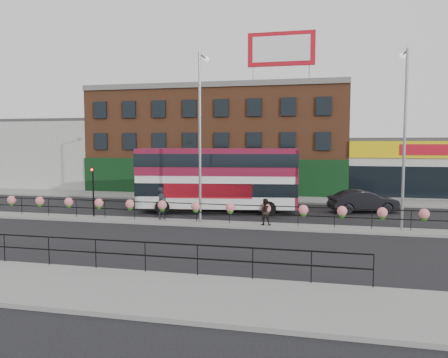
% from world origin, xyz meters
% --- Properties ---
extents(ground, '(120.00, 120.00, 0.00)m').
position_xyz_m(ground, '(0.00, 0.00, 0.00)').
color(ground, black).
rests_on(ground, ground).
extents(south_pavement, '(60.00, 4.00, 0.15)m').
position_xyz_m(south_pavement, '(0.00, -12.00, 0.07)').
color(south_pavement, gray).
rests_on(south_pavement, ground).
extents(north_pavement, '(60.00, 4.00, 0.15)m').
position_xyz_m(north_pavement, '(0.00, 12.00, 0.07)').
color(north_pavement, gray).
rests_on(north_pavement, ground).
extents(median, '(60.00, 1.60, 0.15)m').
position_xyz_m(median, '(0.00, 0.00, 0.07)').
color(median, gray).
rests_on(median, ground).
extents(yellow_line_inner, '(60.00, 0.10, 0.01)m').
position_xyz_m(yellow_line_inner, '(0.00, -9.70, 0.01)').
color(yellow_line_inner, gold).
rests_on(yellow_line_inner, ground).
extents(yellow_line_outer, '(60.00, 0.10, 0.01)m').
position_xyz_m(yellow_line_outer, '(0.00, -9.88, 0.01)').
color(yellow_line_outer, gold).
rests_on(yellow_line_outer, ground).
extents(brick_building, '(25.00, 12.21, 10.30)m').
position_xyz_m(brick_building, '(-4.00, 19.96, 5.13)').
color(brick_building, brown).
rests_on(brick_building, ground).
extents(supermarket, '(15.00, 12.25, 5.30)m').
position_xyz_m(supermarket, '(16.00, 19.90, 2.65)').
color(supermarket, silver).
rests_on(supermarket, ground).
extents(warehouse_west, '(15.50, 12.00, 7.30)m').
position_xyz_m(warehouse_west, '(-24.25, 20.00, 3.65)').
color(warehouse_west, '#B5B5B0').
rests_on(warehouse_west, ground).
extents(billboard, '(6.00, 0.29, 4.40)m').
position_xyz_m(billboard, '(2.50, 14.99, 13.18)').
color(billboard, '#B7101F').
rests_on(billboard, brick_building).
extents(median_railing, '(30.04, 0.56, 1.23)m').
position_xyz_m(median_railing, '(0.00, 0.00, 1.05)').
color(median_railing, black).
rests_on(median_railing, median).
extents(south_railing, '(20.04, 0.05, 1.12)m').
position_xyz_m(south_railing, '(-2.00, -10.10, 0.96)').
color(south_railing, black).
rests_on(south_railing, south_pavement).
extents(double_decker_bus, '(11.32, 4.19, 4.47)m').
position_xyz_m(double_decker_bus, '(-0.84, 4.62, 2.75)').
color(double_decker_bus, white).
rests_on(double_decker_bus, ground).
extents(car, '(4.62, 5.78, 1.57)m').
position_xyz_m(car, '(9.14, 6.88, 0.78)').
color(car, black).
rests_on(car, ground).
extents(pedestrian_a, '(0.96, 0.85, 1.97)m').
position_xyz_m(pedestrian_a, '(-3.39, 0.50, 1.14)').
color(pedestrian_a, black).
rests_on(pedestrian_a, median).
extents(pedestrian_b, '(0.86, 0.72, 1.53)m').
position_xyz_m(pedestrian_b, '(3.11, -0.09, 0.92)').
color(pedestrian_b, black).
rests_on(pedestrian_b, median).
extents(lamp_column_west, '(0.36, 1.76, 10.03)m').
position_xyz_m(lamp_column_west, '(-0.82, 0.44, 6.09)').
color(lamp_column_west, gray).
rests_on(lamp_column_west, median).
extents(lamp_column_east, '(0.35, 1.71, 9.72)m').
position_xyz_m(lamp_column_east, '(10.54, 0.33, 5.91)').
color(lamp_column_east, gray).
rests_on(lamp_column_east, median).
extents(traffic_light_median, '(0.15, 0.28, 3.65)m').
position_xyz_m(traffic_light_median, '(-8.00, 0.39, 2.47)').
color(traffic_light_median, black).
rests_on(traffic_light_median, median).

